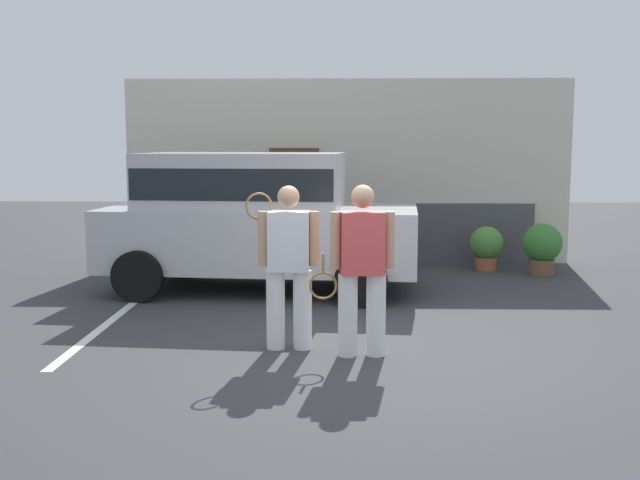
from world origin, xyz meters
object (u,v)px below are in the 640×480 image
(parked_suv, at_px, (253,214))
(tennis_player_woman, at_px, (362,268))
(potted_plant_secondary, at_px, (542,246))
(tennis_player_man, at_px, (288,264))
(potted_plant_by_porch, at_px, (486,246))

(parked_suv, xyz_separation_m, tennis_player_woman, (1.50, -3.42, -0.22))
(parked_suv, height_order, potted_plant_secondary, parked_suv)
(tennis_player_man, bearing_deg, potted_plant_by_porch, -121.25)
(potted_plant_by_porch, bearing_deg, potted_plant_secondary, -25.04)
(tennis_player_woman, height_order, potted_plant_secondary, tennis_player_woman)
(potted_plant_by_porch, distance_m, potted_plant_secondary, 0.95)
(tennis_player_woman, bearing_deg, tennis_player_man, -21.49)
(parked_suv, distance_m, tennis_player_woman, 3.74)
(parked_suv, xyz_separation_m, potted_plant_secondary, (4.69, 1.48, -0.67))
(parked_suv, distance_m, potted_plant_by_porch, 4.33)
(potted_plant_secondary, bearing_deg, tennis_player_woman, -123.03)
(parked_suv, xyz_separation_m, tennis_player_man, (0.73, -3.18, -0.23))
(tennis_player_man, xyz_separation_m, tennis_player_woman, (0.77, -0.25, 0.00))
(potted_plant_by_porch, bearing_deg, parked_suv, -153.86)
(tennis_player_woman, bearing_deg, potted_plant_secondary, -126.85)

